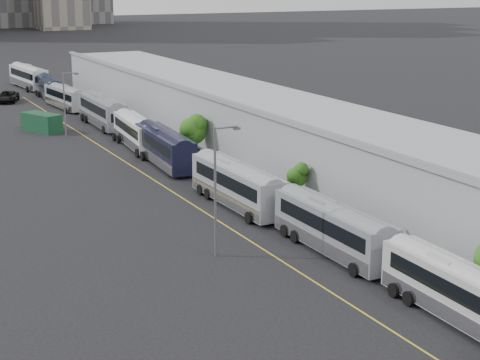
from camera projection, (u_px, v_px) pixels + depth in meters
sidewalk at (342, 212)px, 68.34m from camera, size 10.00×170.00×0.12m
lane_line at (232, 229)px, 63.84m from camera, size 0.12×160.00×0.02m
depot at (382, 168)px, 69.20m from camera, size 12.45×160.40×7.20m
bus_2 at (460, 297)px, 46.53m from camera, size 2.78×12.22×3.56m
bus_3 at (333, 233)px, 57.96m from camera, size 2.86×12.78×3.74m
bus_4 at (238, 189)px, 69.59m from camera, size 2.97×13.39×3.91m
bus_5 at (165, 151)px, 84.78m from camera, size 3.55×13.48×3.90m
bus_6 at (136, 134)px, 93.93m from camera, size 3.57×12.71×3.67m
bus_7 at (103, 114)px, 106.90m from camera, size 3.08×13.92×4.06m
bus_8 at (66, 99)px, 121.16m from camera, size 3.53×12.15×3.50m
bus_9 at (50, 90)px, 130.36m from camera, size 3.52×12.76×3.68m
bus_10 at (29, 79)px, 143.19m from camera, size 4.07×14.19×4.09m
tree_2 at (297, 176)px, 68.58m from camera, size 1.69×1.69×3.87m
tree_3 at (193, 127)px, 86.44m from camera, size 2.97×2.97×5.26m
street_lamp_near at (217, 183)px, 56.54m from camera, size 2.04×0.22×9.44m
street_lamp_far at (66, 101)px, 97.99m from camera, size 2.04×0.22×8.20m
shipping_container at (42, 122)px, 103.62m from camera, size 4.48×6.27×2.36m
suv at (7, 97)px, 127.67m from camera, size 4.99×6.90×1.74m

